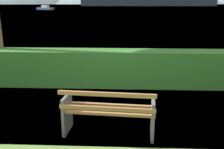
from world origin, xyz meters
The scene contains 5 objects.
ground_plane centered at (0.00, 0.00, 0.00)m, with size 1400.00×1400.00×0.00m, color #567A38.
water_surface centered at (0.00, 309.53, 0.00)m, with size 620.00×620.00×0.00m, color slate.
park_bench centered at (0.00, -0.06, 0.42)m, with size 1.62×0.70×0.87m.
hedge_row centered at (0.00, 2.80, 0.49)m, with size 8.67×0.73×0.98m, color #2D6B28.
tender_far centered at (-25.96, 84.01, 0.53)m, with size 6.35×4.48×1.53m.
Camera 1 is at (0.24, -4.19, 2.23)m, focal length 41.83 mm.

